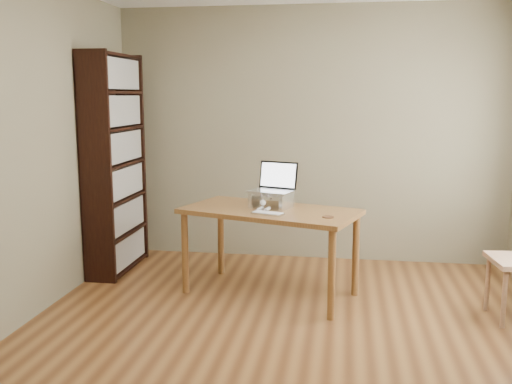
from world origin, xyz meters
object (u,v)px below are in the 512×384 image
object	(u,v)px
bookshelf	(115,164)
desk	(270,220)
keyboard	(268,213)
cat	(270,199)
laptop	(272,184)

from	to	relation	value
bookshelf	desk	size ratio (longest dim) A/B	1.30
desk	keyboard	bearing A→B (deg)	-69.01
bookshelf	cat	distance (m)	1.62
laptop	keyboard	world-z (taller)	laptop
bookshelf	cat	bearing A→B (deg)	-13.64
bookshelf	laptop	bearing A→B (deg)	-12.41
desk	cat	xyz separation A→B (m)	(-0.02, 0.11, 0.16)
bookshelf	keyboard	distance (m)	1.76
laptop	cat	size ratio (longest dim) A/B	0.85
desk	keyboard	distance (m)	0.24
bookshelf	cat	size ratio (longest dim) A/B	4.29
bookshelf	laptop	world-z (taller)	bookshelf
keyboard	cat	distance (m)	0.34
keyboard	desk	bearing A→B (deg)	111.33
desk	cat	size ratio (longest dim) A/B	3.29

